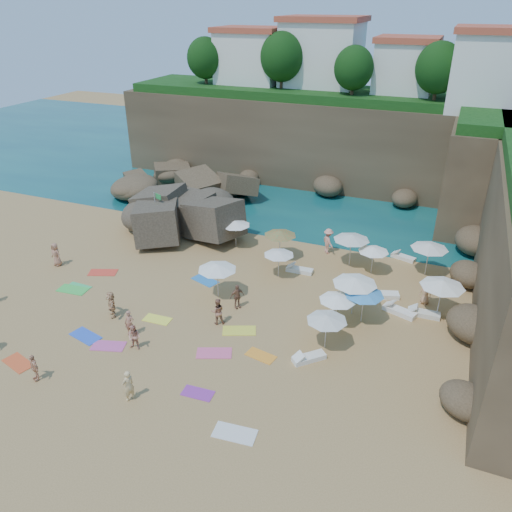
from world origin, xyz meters
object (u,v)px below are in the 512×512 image
at_px(rock_outcrop, 179,228).
at_px(parasol_2, 430,246).
at_px(flag_pole, 157,209).
at_px(person_stand_5, 170,219).
at_px(parasol_0, 235,223).
at_px(person_stand_4, 426,293).
at_px(lounger_0, 300,270).
at_px(person_stand_3, 237,296).
at_px(person_stand_2, 328,241).
at_px(person_stand_6, 128,385).
at_px(person_stand_1, 218,311).
at_px(parasol_1, 279,253).

distance_m(rock_outcrop, parasol_2, 19.20).
relative_size(rock_outcrop, flag_pole, 2.24).
distance_m(flag_pole, person_stand_5, 2.27).
distance_m(parasol_0, person_stand_4, 14.08).
height_order(lounger_0, person_stand_3, person_stand_3).
relative_size(rock_outcrop, person_stand_2, 4.29).
bearing_deg(person_stand_3, person_stand_4, -28.13).
bearing_deg(person_stand_2, person_stand_6, 123.33).
relative_size(person_stand_4, person_stand_5, 0.90).
xyz_separation_m(rock_outcrop, person_stand_1, (8.77, -10.71, 0.80)).
bearing_deg(parasol_0, lounger_0, -19.26).
distance_m(rock_outcrop, person_stand_6, 19.30).
relative_size(rock_outcrop, person_stand_3, 5.16).
distance_m(person_stand_2, person_stand_3, 9.58).
xyz_separation_m(rock_outcrop, person_stand_3, (9.12, -8.83, 0.78)).
bearing_deg(rock_outcrop, flag_pole, -105.33).
bearing_deg(person_stand_2, person_stand_1, 120.04).
distance_m(person_stand_1, person_stand_2, 11.48).
height_order(parasol_0, person_stand_4, parasol_0).
height_order(rock_outcrop, parasol_1, parasol_1).
bearing_deg(parasol_0, parasol_1, -34.24).
relative_size(parasol_2, person_stand_2, 1.29).
bearing_deg(person_stand_5, person_stand_1, -65.92).
distance_m(parasol_2, person_stand_2, 6.99).
bearing_deg(rock_outcrop, person_stand_4, -11.98).
relative_size(parasol_0, person_stand_3, 1.39).
distance_m(parasol_2, person_stand_3, 13.12).
bearing_deg(person_stand_2, parasol_2, -137.71).
bearing_deg(person_stand_6, rock_outcrop, -137.93).
height_order(parasol_1, person_stand_6, parasol_1).
bearing_deg(parasol_0, person_stand_5, 170.63).
bearing_deg(parasol_0, person_stand_1, -71.59).
xyz_separation_m(parasol_1, person_stand_4, (9.29, 0.22, -1.01)).
bearing_deg(lounger_0, person_stand_3, -111.57).
distance_m(rock_outcrop, person_stand_5, 1.01).
height_order(flag_pole, person_stand_5, flag_pole).
height_order(person_stand_2, person_stand_5, person_stand_2).
bearing_deg(parasol_0, person_stand_2, 13.17).
height_order(parasol_1, person_stand_1, parasol_1).
bearing_deg(parasol_0, person_stand_4, -11.56).
bearing_deg(person_stand_1, flag_pole, -72.44).
height_order(person_stand_1, person_stand_5, person_stand_5).
distance_m(person_stand_1, person_stand_3, 1.92).
relative_size(parasol_1, person_stand_2, 1.07).
distance_m(flag_pole, parasol_2, 19.69).
bearing_deg(person_stand_3, flag_pole, 91.97).
xyz_separation_m(parasol_2, person_stand_6, (-11.39, -17.29, -1.29)).
bearing_deg(parasol_1, lounger_0, 43.84).
relative_size(flag_pole, person_stand_4, 2.47).
xyz_separation_m(rock_outcrop, person_stand_6, (7.69, -17.68, 0.81)).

